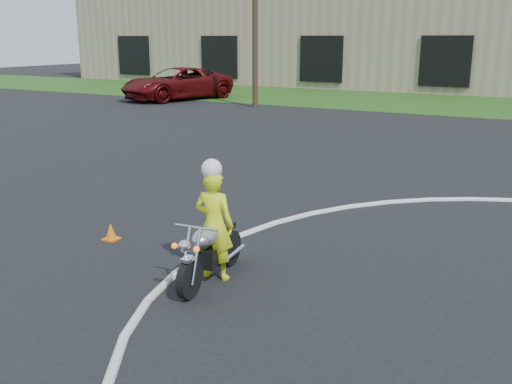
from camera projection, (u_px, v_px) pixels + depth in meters
The scene contains 4 objects.
primary_motorcycle at pixel (210, 251), 8.06m from camera, with size 0.64×1.82×0.96m.
rider_primary_grp at pixel (214, 222), 8.07m from camera, with size 0.62×0.44×1.77m.
pickup_grp at pixel (177, 84), 31.88m from camera, with size 4.86×6.96×1.76m.
warehouse at pixel (338, 27), 45.01m from camera, with size 41.00×17.00×8.30m.
Camera 1 is at (-1.14, -4.20, 3.38)m, focal length 40.00 mm.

